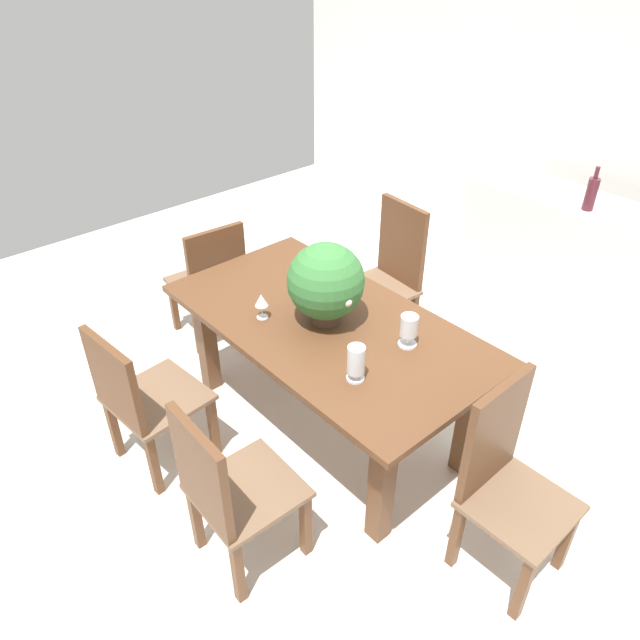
% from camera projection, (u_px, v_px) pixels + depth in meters
% --- Properties ---
extents(ground_plane, '(7.04, 7.04, 0.00)m').
position_uv_depth(ground_plane, '(340.00, 413.00, 3.75)').
color(ground_plane, silver).
extents(back_wall, '(6.40, 0.10, 2.60)m').
position_uv_depth(back_wall, '(599.00, 125.00, 4.43)').
color(back_wall, white).
rests_on(back_wall, ground).
extents(dining_table, '(1.86, 1.00, 0.76)m').
position_uv_depth(dining_table, '(327.00, 339.00, 3.33)').
color(dining_table, brown).
rests_on(dining_table, ground).
extents(chair_far_left, '(0.50, 0.46, 1.02)m').
position_uv_depth(chair_far_left, '(391.00, 269.00, 4.16)').
color(chair_far_left, brown).
rests_on(chair_far_left, ground).
extents(chair_head_end, '(0.49, 0.50, 0.92)m').
position_uv_depth(chair_head_end, '(212.00, 278.00, 4.14)').
color(chair_head_end, brown).
rests_on(chair_head_end, ground).
extents(chair_near_left, '(0.51, 0.51, 0.91)m').
position_uv_depth(chair_near_left, '(139.00, 396.00, 3.13)').
color(chair_near_left, brown).
rests_on(chair_near_left, ground).
extents(chair_near_right, '(0.45, 0.47, 0.95)m').
position_uv_depth(chair_near_right, '(226.00, 489.00, 2.62)').
color(chair_near_right, brown).
rests_on(chair_near_right, ground).
extents(chair_foot_end, '(0.43, 0.45, 1.02)m').
position_uv_depth(chair_foot_end, '(505.00, 474.00, 2.64)').
color(chair_foot_end, brown).
rests_on(chair_foot_end, ground).
extents(flower_centerpiece, '(0.42, 0.41, 0.46)m').
position_uv_depth(flower_centerpiece, '(326.00, 282.00, 3.12)').
color(flower_centerpiece, '#4C3828').
rests_on(flower_centerpiece, dining_table).
extents(crystal_vase_left, '(0.09, 0.09, 0.19)m').
position_uv_depth(crystal_vase_left, '(356.00, 362.00, 2.79)').
color(crystal_vase_left, silver).
rests_on(crystal_vase_left, dining_table).
extents(crystal_vase_center_near, '(0.10, 0.10, 0.18)m').
position_uv_depth(crystal_vase_center_near, '(409.00, 328.00, 3.02)').
color(crystal_vase_center_near, silver).
rests_on(crystal_vase_center_near, dining_table).
extents(wine_glass, '(0.08, 0.08, 0.15)m').
position_uv_depth(wine_glass, '(261.00, 301.00, 3.23)').
color(wine_glass, silver).
rests_on(wine_glass, dining_table).
extents(kitchen_counter, '(1.94, 0.51, 0.94)m').
position_uv_depth(kitchen_counter, '(588.00, 268.00, 4.33)').
color(kitchen_counter, silver).
rests_on(kitchen_counter, ground).
extents(wine_bottle_green, '(0.07, 0.07, 0.30)m').
position_uv_depth(wine_bottle_green, '(591.00, 193.00, 3.97)').
color(wine_bottle_green, '#511E28').
rests_on(wine_bottle_green, kitchen_counter).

